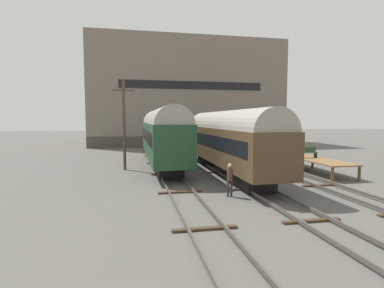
{
  "coord_description": "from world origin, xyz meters",
  "views": [
    {
      "loc": [
        -7.34,
        -20.01,
        4.3
      ],
      "look_at": [
        -2.3,
        4.95,
        2.2
      ],
      "focal_mm": 28.0,
      "sensor_mm": 36.0,
      "label": 1
    }
  ],
  "objects_px": {
    "bench": "(309,152)",
    "utility_pole": "(124,123)",
    "train_car_brown": "(227,138)",
    "person_worker": "(230,177)",
    "train_car_green": "(162,133)"
  },
  "relations": [
    {
      "from": "person_worker",
      "to": "bench",
      "type": "bearing_deg",
      "value": 35.89
    },
    {
      "from": "train_car_brown",
      "to": "utility_pole",
      "type": "bearing_deg",
      "value": 156.07
    },
    {
      "from": "utility_pole",
      "to": "bench",
      "type": "bearing_deg",
      "value": -14.13
    },
    {
      "from": "train_car_brown",
      "to": "person_worker",
      "type": "relative_size",
      "value": 9.09
    },
    {
      "from": "train_car_brown",
      "to": "person_worker",
      "type": "distance_m",
      "value": 7.25
    },
    {
      "from": "bench",
      "to": "utility_pole",
      "type": "relative_size",
      "value": 0.18
    },
    {
      "from": "train_car_green",
      "to": "bench",
      "type": "xyz_separation_m",
      "value": [
        11.58,
        -5.33,
        -1.41
      ]
    },
    {
      "from": "person_worker",
      "to": "utility_pole",
      "type": "relative_size",
      "value": 0.24
    },
    {
      "from": "person_worker",
      "to": "utility_pole",
      "type": "distance_m",
      "value": 12.2
    },
    {
      "from": "person_worker",
      "to": "train_car_green",
      "type": "bearing_deg",
      "value": 102.25
    },
    {
      "from": "train_car_green",
      "to": "bench",
      "type": "distance_m",
      "value": 12.82
    },
    {
      "from": "train_car_green",
      "to": "bench",
      "type": "relative_size",
      "value": 12.31
    },
    {
      "from": "train_car_green",
      "to": "person_worker",
      "type": "relative_size",
      "value": 9.25
    },
    {
      "from": "utility_pole",
      "to": "train_car_brown",
      "type": "bearing_deg",
      "value": -23.93
    },
    {
      "from": "train_car_brown",
      "to": "train_car_green",
      "type": "distance_m",
      "value": 6.88
    }
  ]
}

